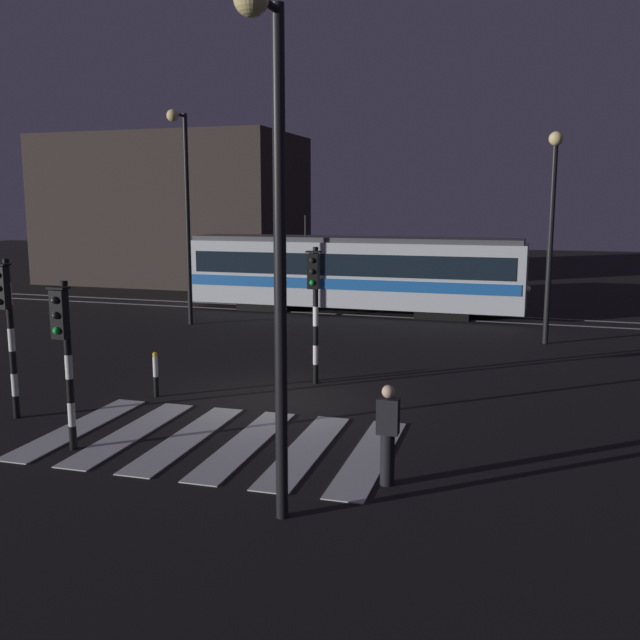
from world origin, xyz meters
name	(u,v)px	position (x,y,z in m)	size (l,w,h in m)	color
ground_plane	(273,400)	(0.00, 0.00, 0.00)	(120.00, 120.00, 0.00)	black
rail_near	(390,317)	(0.00, 13.16, 0.01)	(80.00, 0.12, 0.03)	#59595E
rail_far	(397,312)	(0.00, 14.60, 0.01)	(80.00, 0.12, 0.03)	#59595E
crosswalk_zebra	(216,441)	(0.00, -3.12, 0.01)	(7.03, 4.43, 0.02)	silver
traffic_light_median_centre	(315,295)	(0.47, 1.73, 2.34)	(0.36, 0.42, 3.55)	black
traffic_light_corner_near_left	(7,315)	(-4.83, -3.13, 2.30)	(0.36, 0.42, 3.49)	black
traffic_light_kerb_mid_left	(64,341)	(-2.38, -4.45, 2.13)	(0.36, 0.42, 3.23)	black
street_lamp_near_kerb	(273,204)	(2.47, -6.16, 4.63)	(0.44, 1.21, 7.31)	black
street_lamp_trackside_right	(552,212)	(6.16, 8.95, 4.37)	(0.44, 1.21, 6.84)	black
street_lamp_trackside_left	(184,194)	(-7.02, 8.82, 4.99)	(0.44, 1.21, 7.99)	black
tram	(353,272)	(-1.79, 13.88, 1.74)	(14.48, 2.58, 4.15)	silver
pedestrian_waiting_at_kerb	(388,434)	(3.69, -4.21, 0.88)	(0.36, 0.24, 1.71)	black
bollard_island_edge	(156,374)	(-2.82, -0.60, 0.56)	(0.12, 0.12, 1.11)	black
building_backdrop	(173,210)	(-15.18, 22.50, 4.27)	(14.55, 8.00, 8.53)	#382D28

